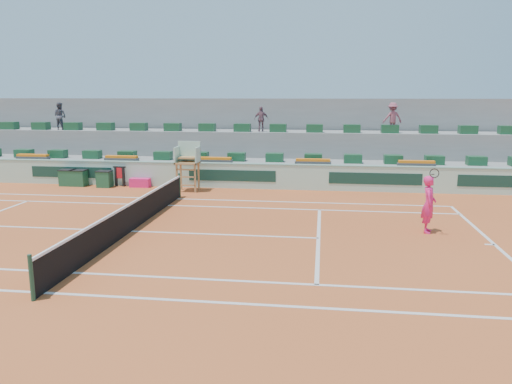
# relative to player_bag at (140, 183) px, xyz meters

# --- Properties ---
(ground) EXTENTS (90.00, 90.00, 0.00)m
(ground) POSITION_rel_player_bag_xyz_m (2.70, -8.10, -0.23)
(ground) COLOR #A94920
(ground) RESTS_ON ground
(seating_tier_lower) EXTENTS (36.00, 4.00, 1.20)m
(seating_tier_lower) POSITION_rel_player_bag_xyz_m (2.70, 2.60, 0.37)
(seating_tier_lower) COLOR gray
(seating_tier_lower) RESTS_ON ground
(seating_tier_upper) EXTENTS (36.00, 2.40, 2.60)m
(seating_tier_upper) POSITION_rel_player_bag_xyz_m (2.70, 4.20, 1.07)
(seating_tier_upper) COLOR gray
(seating_tier_upper) RESTS_ON ground
(stadium_back_wall) EXTENTS (36.00, 0.40, 4.40)m
(stadium_back_wall) POSITION_rel_player_bag_xyz_m (2.70, 5.80, 1.97)
(stadium_back_wall) COLOR gray
(stadium_back_wall) RESTS_ON ground
(player_bag) EXTENTS (1.01, 0.45, 0.45)m
(player_bag) POSITION_rel_player_bag_xyz_m (0.00, 0.00, 0.00)
(player_bag) COLOR #F72071
(player_bag) RESTS_ON ground
(spectator_left) EXTENTS (0.88, 0.75, 1.58)m
(spectator_left) POSITION_rel_player_bag_xyz_m (-6.10, 3.66, 3.17)
(spectator_left) COLOR #4A4B56
(spectator_left) RESTS_ON seating_tier_upper
(spectator_mid) EXTENTS (0.86, 0.52, 1.38)m
(spectator_mid) POSITION_rel_player_bag_xyz_m (5.75, 3.73, 3.06)
(spectator_mid) COLOR #7A515E
(spectator_mid) RESTS_ON seating_tier_upper
(spectator_right) EXTENTS (1.17, 0.86, 1.62)m
(spectator_right) POSITION_rel_player_bag_xyz_m (12.82, 3.63, 3.18)
(spectator_right) COLOR #8A4553
(spectator_right) RESTS_ON seating_tier_upper
(court_lines) EXTENTS (23.89, 11.09, 0.01)m
(court_lines) POSITION_rel_player_bag_xyz_m (2.70, -8.10, -0.22)
(court_lines) COLOR silver
(court_lines) RESTS_ON ground
(tennis_net) EXTENTS (0.10, 11.97, 1.10)m
(tennis_net) POSITION_rel_player_bag_xyz_m (2.70, -8.10, 0.30)
(tennis_net) COLOR black
(tennis_net) RESTS_ON ground
(advertising_hoarding) EXTENTS (36.00, 0.34, 1.26)m
(advertising_hoarding) POSITION_rel_player_bag_xyz_m (2.73, 0.40, 0.41)
(advertising_hoarding) COLOR #A8D3BD
(advertising_hoarding) RESTS_ON ground
(umpire_chair) EXTENTS (1.10, 0.90, 2.40)m
(umpire_chair) POSITION_rel_player_bag_xyz_m (2.70, -0.60, 1.32)
(umpire_chair) COLOR #A2703D
(umpire_chair) RESTS_ON ground
(seat_row_lower) EXTENTS (32.90, 0.60, 0.44)m
(seat_row_lower) POSITION_rel_player_bag_xyz_m (2.70, 1.70, 1.19)
(seat_row_lower) COLOR #184928
(seat_row_lower) RESTS_ON seating_tier_lower
(seat_row_upper) EXTENTS (32.90, 0.60, 0.44)m
(seat_row_upper) POSITION_rel_player_bag_xyz_m (2.70, 3.60, 2.59)
(seat_row_upper) COLOR #184928
(seat_row_upper) RESTS_ON seating_tier_upper
(flower_planters) EXTENTS (26.80, 0.36, 0.28)m
(flower_planters) POSITION_rel_player_bag_xyz_m (1.20, 0.90, 1.11)
(flower_planters) COLOR #454545
(flower_planters) RESTS_ON seating_tier_lower
(drink_cooler_a) EXTENTS (0.72, 0.63, 0.84)m
(drink_cooler_a) POSITION_rel_player_bag_xyz_m (-1.77, -0.25, 0.20)
(drink_cooler_a) COLOR #194D2F
(drink_cooler_a) RESTS_ON ground
(drink_cooler_b) EXTENTS (0.76, 0.66, 0.84)m
(drink_cooler_b) POSITION_rel_player_bag_xyz_m (-3.22, -0.10, 0.20)
(drink_cooler_b) COLOR #194D2F
(drink_cooler_b) RESTS_ON ground
(drink_cooler_c) EXTENTS (0.78, 0.68, 0.84)m
(drink_cooler_c) POSITION_rel_player_bag_xyz_m (-3.83, -0.08, 0.20)
(drink_cooler_c) COLOR #194D2F
(drink_cooler_c) RESTS_ON ground
(towel_rack) EXTENTS (0.66, 0.11, 1.03)m
(towel_rack) POSITION_rel_player_bag_xyz_m (-1.09, 0.07, 0.38)
(towel_rack) COLOR black
(towel_rack) RESTS_ON ground
(tennis_player) EXTENTS (0.59, 0.95, 2.28)m
(tennis_player) POSITION_rel_player_bag_xyz_m (12.78, -6.85, 0.75)
(tennis_player) COLOR #F72071
(tennis_player) RESTS_ON ground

